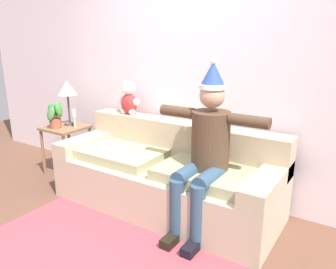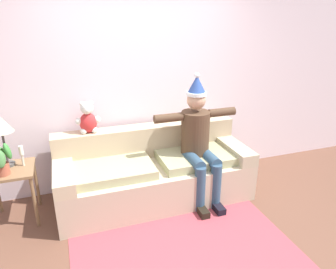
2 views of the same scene
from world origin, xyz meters
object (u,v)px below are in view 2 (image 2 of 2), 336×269
at_px(couch, 154,172).
at_px(person_seated, 198,138).
at_px(side_table, 12,178).
at_px(candle_short, 21,153).
at_px(table_lamp, 1,126).
at_px(potted_plant, 1,160).
at_px(teddy_bear, 88,119).

relative_size(couch, person_seated, 1.50).
relative_size(person_seated, side_table, 2.48).
height_order(couch, side_table, couch).
relative_size(person_seated, candle_short, 6.68).
xyz_separation_m(table_lamp, candle_short, (0.15, -0.06, -0.30)).
relative_size(person_seated, potted_plant, 4.51).
bearing_deg(side_table, couch, -1.82).
relative_size(side_table, candle_short, 2.69).
xyz_separation_m(side_table, candle_short, (0.13, 0.04, 0.26)).
relative_size(table_lamp, potted_plant, 1.67).
bearing_deg(potted_plant, teddy_bear, 19.94).
distance_m(couch, table_lamp, 1.75).
height_order(couch, candle_short, candle_short).
relative_size(couch, side_table, 3.71).
bearing_deg(table_lamp, person_seated, -8.44).
distance_m(person_seated, side_table, 2.10).
distance_m(person_seated, potted_plant, 2.12).
height_order(table_lamp, candle_short, table_lamp).
bearing_deg(couch, teddy_bear, 158.41).
bearing_deg(candle_short, side_table, -163.37).
xyz_separation_m(couch, candle_short, (-1.43, 0.09, 0.43)).
bearing_deg(person_seated, teddy_bear, 159.94).
bearing_deg(couch, table_lamp, 174.71).
height_order(couch, potted_plant, potted_plant).
xyz_separation_m(couch, side_table, (-1.57, 0.05, 0.18)).
bearing_deg(table_lamp, couch, -5.29).
bearing_deg(potted_plant, couch, 1.85).
distance_m(table_lamp, potted_plant, 0.35).
distance_m(side_table, table_lamp, 0.57).
height_order(teddy_bear, table_lamp, teddy_bear).
relative_size(couch, table_lamp, 4.05).
bearing_deg(teddy_bear, side_table, -165.26).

